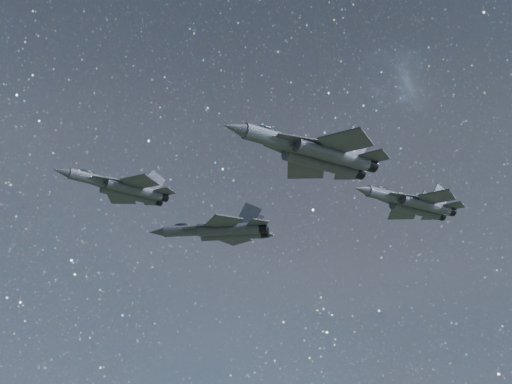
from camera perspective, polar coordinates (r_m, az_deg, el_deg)
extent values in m
cylinder|color=#32353F|center=(77.66, -15.09, 1.15)|extent=(6.62, 3.59, 1.38)
cone|color=#32353F|center=(76.61, -18.06, 1.88)|extent=(2.42, 1.91, 1.24)
ellipsoid|color=#19252E|center=(77.65, -15.77, 1.77)|extent=(2.30, 1.61, 0.68)
cube|color=#32353F|center=(79.03, -11.97, 0.35)|extent=(7.26, 3.79, 1.15)
cylinder|color=#32353F|center=(78.23, -11.51, 0.24)|extent=(7.45, 3.90, 1.38)
cylinder|color=#32353F|center=(79.74, -12.01, -0.19)|extent=(7.45, 3.90, 1.38)
cylinder|color=black|center=(79.68, -8.83, -0.42)|extent=(1.52, 1.60, 1.27)
cylinder|color=black|center=(81.17, -9.37, -0.83)|extent=(1.52, 1.60, 1.27)
cube|color=#32353F|center=(77.04, -13.68, 1.12)|extent=(4.70, 1.72, 0.11)
cube|color=#32353F|center=(79.11, -14.31, 0.51)|extent=(4.43, 3.24, 0.11)
cube|color=#32353F|center=(76.43, -10.99, 0.93)|extent=(5.07, 4.98, 0.18)
cube|color=#32353F|center=(81.59, -12.69, -0.54)|extent=(4.05, 4.40, 0.18)
cube|color=#32353F|center=(78.65, -8.69, 0.03)|extent=(3.00, 2.98, 0.13)
cube|color=#32353F|center=(82.08, -9.93, -0.92)|extent=(2.37, 2.52, 0.13)
cube|color=#32353F|center=(79.62, -9.66, 0.98)|extent=(3.00, 0.98, 3.15)
cube|color=#32353F|center=(81.47, -10.32, 0.44)|extent=(2.84, 1.44, 3.15)
cylinder|color=#32353F|center=(88.19, -6.26, -3.65)|extent=(7.85, 4.39, 1.64)
cone|color=#32353F|center=(89.54, -9.41, -3.78)|extent=(2.89, 2.30, 1.47)
ellipsoid|color=#19252E|center=(88.77, -7.03, -3.21)|extent=(2.74, 1.95, 0.81)
cube|color=#32353F|center=(87.02, -2.76, -3.53)|extent=(8.61, 4.64, 1.37)
cylinder|color=#32353F|center=(85.81, -2.62, -3.57)|extent=(8.83, 4.78, 1.64)
cylinder|color=#32353F|center=(87.76, -2.37, -4.04)|extent=(8.83, 4.78, 1.64)
cylinder|color=black|center=(85.08, 0.60, -3.42)|extent=(1.83, 1.91, 1.52)
cylinder|color=black|center=(87.05, 0.78, -3.89)|extent=(1.83, 1.91, 1.52)
cube|color=#32353F|center=(86.41, -5.27, -3.36)|extent=(5.24, 3.92, 0.13)
cube|color=#32353F|center=(89.01, -4.86, -3.99)|extent=(5.60, 2.14, 0.13)
cube|color=#32353F|center=(83.60, -3.08, -2.85)|extent=(4.76, 5.18, 0.21)
cube|color=#32353F|center=(90.20, -2.21, -4.46)|extent=(6.02, 5.91, 0.21)
cube|color=#32353F|center=(83.94, 0.19, -2.97)|extent=(2.78, 2.96, 0.16)
cube|color=#32353F|center=(88.45, 0.62, -4.08)|extent=(3.57, 3.53, 0.16)
cube|color=#32353F|center=(85.80, -0.62, -2.16)|extent=(3.36, 1.77, 3.75)
cube|color=#32353F|center=(88.22, -0.36, -2.79)|extent=(3.56, 1.22, 3.75)
cylinder|color=#32353F|center=(62.79, 2.17, 4.94)|extent=(8.25, 3.89, 1.71)
cone|color=#32353F|center=(60.53, -2.09, 6.12)|extent=(2.95, 2.20, 1.53)
ellipsoid|color=#19252E|center=(62.59, 1.13, 5.88)|extent=(2.82, 1.83, 0.84)
cube|color=#32353F|center=(65.61, 6.42, 3.69)|extent=(9.07, 4.07, 1.42)
cylinder|color=#32353F|center=(64.85, 7.31, 3.59)|extent=(9.30, 4.20, 1.71)
cylinder|color=#32353F|center=(66.40, 6.20, 2.85)|extent=(9.30, 4.20, 1.71)
cylinder|color=black|center=(67.72, 10.74, 2.59)|extent=(1.80, 1.91, 1.58)
cylinder|color=black|center=(69.21, 9.60, 1.90)|extent=(1.80, 1.91, 1.58)
cube|color=#32353F|center=(62.60, 4.43, 4.96)|extent=(5.77, 1.71, 0.13)
cube|color=#32353F|center=(64.76, 2.98, 3.87)|extent=(5.61, 3.67, 0.13)
cube|color=#32353F|center=(63.01, 8.56, 4.76)|extent=(6.28, 6.23, 0.22)
cube|color=#32353F|center=(68.30, 4.77, 2.20)|extent=(5.28, 5.66, 0.22)
cube|color=#32353F|center=(66.61, 11.22, 3.31)|extent=(3.71, 3.71, 0.16)
cube|color=#32353F|center=(70.04, 8.58, 1.70)|extent=(3.10, 3.26, 0.16)
cube|color=#32353F|center=(67.39, 9.54, 4.62)|extent=(3.77, 0.93, 3.89)
cube|color=#32353F|center=(69.26, 8.13, 3.70)|extent=(3.61, 1.52, 3.89)
cylinder|color=#32353F|center=(74.47, 12.59, -0.40)|extent=(6.69, 3.07, 1.38)
cone|color=#32353F|center=(71.90, 10.02, 0.24)|extent=(2.38, 1.76, 1.24)
ellipsoid|color=#19252E|center=(74.08, 11.92, 0.22)|extent=(2.28, 1.46, 0.68)
cube|color=#32353F|center=(77.41, 15.18, -1.08)|extent=(7.35, 3.21, 1.15)
cylinder|color=#32353F|center=(76.92, 15.85, -1.18)|extent=(7.54, 3.31, 1.38)
cylinder|color=#32353F|center=(78.08, 14.96, -1.62)|extent=(7.54, 3.31, 1.38)
cylinder|color=black|center=(79.70, 17.97, -1.71)|extent=(1.45, 1.54, 1.28)
cylinder|color=black|center=(80.81, 17.08, -2.13)|extent=(1.45, 1.54, 1.28)
cube|color=#32353F|center=(74.64, 14.12, -0.39)|extent=(4.67, 1.33, 0.11)
cube|color=#32353F|center=(76.24, 12.93, -1.02)|extent=(4.56, 2.92, 0.11)
cube|color=#32353F|center=(75.51, 16.84, -0.48)|extent=(5.08, 5.06, 0.18)
cube|color=#32353F|center=(79.44, 13.82, -1.99)|extent=(4.31, 4.61, 0.18)
cube|color=#32353F|center=(78.80, 18.36, -1.26)|extent=(3.01, 3.01, 0.13)
cube|color=#32353F|center=(81.37, 16.32, -2.24)|extent=(2.53, 2.66, 0.13)
cube|color=#32353F|center=(79.14, 17.17, -0.34)|extent=(3.06, 0.71, 3.15)
cube|color=#32353F|center=(80.55, 16.07, -0.89)|extent=(2.94, 1.19, 3.15)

